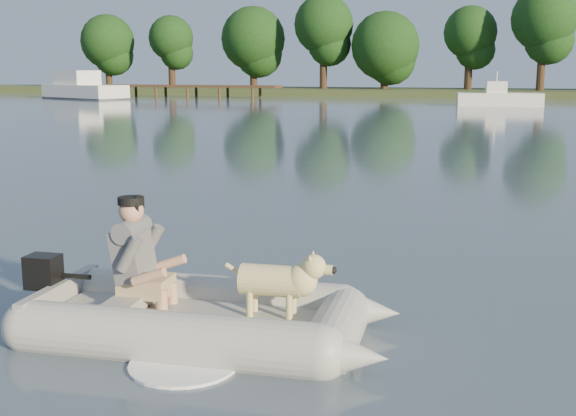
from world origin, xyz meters
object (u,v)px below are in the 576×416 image
(dock, at_px, (181,91))
(cabin_cruiser, at_px, (84,85))
(man, at_px, (135,250))
(motorboat, at_px, (500,90))
(dog, at_px, (271,286))
(dinghy, at_px, (203,276))

(dock, bearing_deg, cabin_cruiser, -132.27)
(man, distance_m, cabin_cruiser, 55.44)
(dock, distance_m, motorboat, 28.22)
(dock, bearing_deg, motorboat, -16.90)
(dock, xyz_separation_m, cabin_cruiser, (-5.65, -6.22, 0.62))
(man, height_order, cabin_cruiser, cabin_cruiser)
(cabin_cruiser, bearing_deg, motorboat, 20.05)
(cabin_cruiser, bearing_deg, dog, -31.14)
(cabin_cruiser, relative_size, motorboat, 1.57)
(motorboat, bearing_deg, dog, -99.00)
(man, xyz_separation_m, motorboat, (1.49, 43.86, 0.34))
(cabin_cruiser, bearing_deg, man, -32.26)
(dock, height_order, dinghy, dinghy)
(dock, distance_m, dinghy, 58.26)
(man, bearing_deg, dock, 111.19)
(dock, relative_size, dinghy, 4.19)
(man, relative_size, dog, 1.16)
(man, relative_size, cabin_cruiser, 0.12)
(cabin_cruiser, distance_m, motorboat, 32.71)
(man, distance_m, motorboat, 43.89)
(dock, bearing_deg, man, -63.89)
(man, bearing_deg, motorboat, 83.14)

